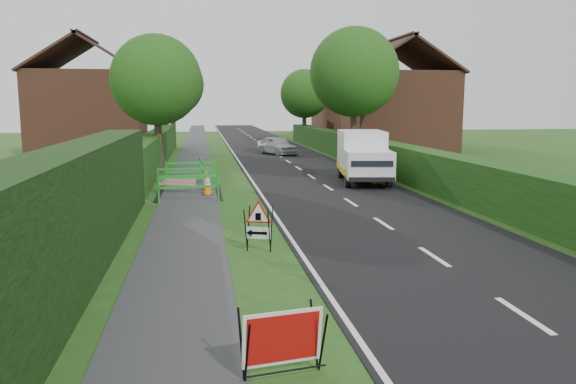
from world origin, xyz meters
TOP-DOWN VIEW (x-y plane):
  - ground at (0.00, 0.00)m, footprint 120.00×120.00m
  - road_surface at (2.50, 35.00)m, footprint 6.00×90.00m
  - footpath at (-3.00, 35.00)m, footprint 2.00×90.00m
  - hedge_west_near at (-5.00, 0.00)m, footprint 1.10×18.00m
  - hedge_west_far at (-5.00, 22.00)m, footprint 1.00×24.00m
  - hedge_east at (6.50, 16.00)m, footprint 1.20×50.00m
  - house_west at (-10.00, 30.00)m, footprint 7.50×7.40m
  - house_east_a at (11.00, 28.00)m, footprint 7.50×7.40m
  - house_east_b at (12.00, 42.00)m, footprint 7.50×7.40m
  - tree_nw at (-4.60, 18.00)m, footprint 4.40×4.40m
  - tree_ne at (6.40, 22.00)m, footprint 5.20×5.20m
  - tree_fw at (-4.60, 34.00)m, footprint 4.80×4.80m
  - tree_fe at (6.40, 38.00)m, footprint 4.20×4.20m
  - red_rect_sign at (-1.58, -3.90)m, footprint 1.08×0.76m
  - triangle_sign at (-1.30, 2.03)m, footprint 0.87×0.87m
  - works_van at (4.39, 13.01)m, footprint 2.56×5.00m
  - traffic_cone_0 at (4.69, 12.12)m, footprint 0.38×0.38m
  - traffic_cone_1 at (5.41, 13.13)m, footprint 0.38×0.38m
  - traffic_cone_2 at (5.40, 15.24)m, footprint 0.38×0.38m
  - traffic_cone_3 at (-2.32, 10.41)m, footprint 0.38×0.38m
  - traffic_cone_4 at (-2.33, 11.59)m, footprint 0.38×0.38m
  - ped_barrier_0 at (-2.97, 8.82)m, footprint 2.08×0.53m
  - ped_barrier_1 at (-3.14, 11.05)m, footprint 2.08×0.47m
  - ped_barrier_2 at (-2.97, 13.25)m, footprint 2.08×0.48m
  - ped_barrier_3 at (-2.51, 14.18)m, footprint 0.50×2.08m
  - redwhite_plank at (-3.46, 10.88)m, footprint 1.45×0.46m
  - litter_can at (-1.39, -3.46)m, footprint 0.12×0.07m
  - hatchback_car at (2.51, 26.86)m, footprint 2.69×3.85m

SIDE VIEW (x-z plane):
  - ground at x=0.00m, z-range 0.00..0.00m
  - hedge_west_near at x=-5.00m, z-range -1.25..1.25m
  - hedge_west_far at x=-5.00m, z-range -0.90..0.90m
  - hedge_east at x=6.50m, z-range -0.75..0.75m
  - redwhite_plank at x=-3.46m, z-range -0.12..0.12m
  - litter_can at x=-1.39m, z-range -0.03..0.03m
  - road_surface at x=2.50m, z-range -0.01..0.01m
  - footpath at x=-3.00m, z-range -0.01..0.02m
  - traffic_cone_0 at x=4.69m, z-range 0.00..0.79m
  - traffic_cone_1 at x=5.41m, z-range 0.00..0.79m
  - traffic_cone_2 at x=5.40m, z-range 0.00..0.79m
  - traffic_cone_3 at x=-2.32m, z-range 0.00..0.79m
  - traffic_cone_4 at x=-2.33m, z-range 0.00..0.79m
  - red_rect_sign at x=-1.58m, z-range 0.06..0.91m
  - hatchback_car at x=2.51m, z-range 0.00..1.22m
  - ped_barrier_0 at x=-2.97m, z-range 0.13..1.13m
  - ped_barrier_1 at x=-3.14m, z-range 0.13..1.13m
  - ped_barrier_2 at x=-2.97m, z-range 0.13..1.13m
  - ped_barrier_3 at x=-2.51m, z-range 0.13..1.13m
  - triangle_sign at x=-1.30m, z-range 0.20..1.20m
  - works_van at x=4.39m, z-range 0.07..2.24m
  - house_west at x=-10.00m, z-range -1.04..6.84m
  - house_east_a at x=11.00m, z-range -1.04..6.84m
  - house_east_b at x=12.00m, z-range -1.04..6.84m
  - tree_fe at x=6.40m, z-range 1.05..7.39m
  - tree_nw at x=-4.60m, z-range 1.13..7.83m
  - tree_fw at x=-4.60m, z-range 1.21..8.45m
  - tree_ne at x=6.40m, z-range 1.28..9.07m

